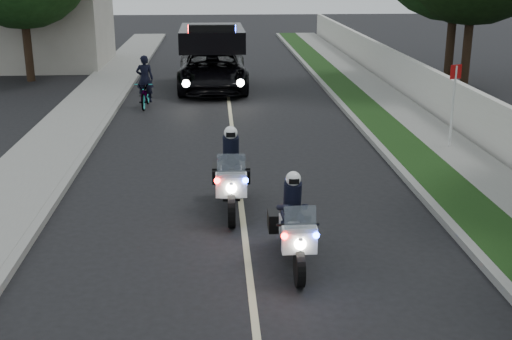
# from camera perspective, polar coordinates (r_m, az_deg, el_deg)

# --- Properties ---
(ground) EXTENTS (120.00, 120.00, 0.00)m
(ground) POSITION_cam_1_polar(r_m,az_deg,el_deg) (9.68, 0.02, -14.01)
(ground) COLOR black
(ground) RESTS_ON ground
(curb_right) EXTENTS (0.20, 60.00, 0.15)m
(curb_right) POSITION_cam_1_polar(r_m,az_deg,el_deg) (19.45, 10.26, 2.45)
(curb_right) COLOR gray
(curb_right) RESTS_ON ground
(grass_verge) EXTENTS (1.20, 60.00, 0.16)m
(grass_verge) POSITION_cam_1_polar(r_m,az_deg,el_deg) (19.63, 12.25, 2.47)
(grass_verge) COLOR #193814
(grass_verge) RESTS_ON ground
(sidewalk_right) EXTENTS (1.40, 60.00, 0.16)m
(sidewalk_right) POSITION_cam_1_polar(r_m,az_deg,el_deg) (20.02, 15.83, 2.50)
(sidewalk_right) COLOR gray
(sidewalk_right) RESTS_ON ground
(property_wall) EXTENTS (0.22, 60.00, 1.50)m
(property_wall) POSITION_cam_1_polar(r_m,az_deg,el_deg) (20.22, 18.67, 4.34)
(property_wall) COLOR beige
(property_wall) RESTS_ON ground
(curb_left) EXTENTS (0.20, 60.00, 0.15)m
(curb_left) POSITION_cam_1_polar(r_m,az_deg,el_deg) (19.23, -14.22, 2.01)
(curb_left) COLOR gray
(curb_left) RESTS_ON ground
(sidewalk_left) EXTENTS (2.00, 60.00, 0.16)m
(sidewalk_left) POSITION_cam_1_polar(r_m,az_deg,el_deg) (19.46, -17.41, 1.93)
(sidewalk_left) COLOR gray
(sidewalk_left) RESTS_ON ground
(lane_marking) EXTENTS (0.12, 50.00, 0.01)m
(lane_marking) POSITION_cam_1_polar(r_m,az_deg,el_deg) (18.92, -1.91, 2.07)
(lane_marking) COLOR #BFB78C
(lane_marking) RESTS_ON ground
(police_moto_left) EXTENTS (0.80, 2.16, 1.82)m
(police_moto_left) POSITION_cam_1_polar(r_m,az_deg,el_deg) (14.08, -2.13, -3.50)
(police_moto_left) COLOR silver
(police_moto_left) RESTS_ON ground
(police_moto_right) EXTENTS (0.70, 1.97, 1.67)m
(police_moto_right) POSITION_cam_1_polar(r_m,az_deg,el_deg) (11.70, 3.21, -8.11)
(police_moto_right) COLOR silver
(police_moto_right) RESTS_ON ground
(police_suv) EXTENTS (2.85, 6.07, 2.94)m
(police_suv) POSITION_cam_1_polar(r_m,az_deg,el_deg) (27.74, -3.76, 7.05)
(police_suv) COLOR black
(police_suv) RESTS_ON ground
(bicycle) EXTENTS (0.69, 1.84, 0.95)m
(bicycle) POSITION_cam_1_polar(r_m,az_deg,el_deg) (24.45, -9.52, 5.40)
(bicycle) COLOR black
(bicycle) RESTS_ON ground
(cyclist) EXTENTS (0.62, 0.42, 1.70)m
(cyclist) POSITION_cam_1_polar(r_m,az_deg,el_deg) (24.45, -9.52, 5.40)
(cyclist) COLOR black
(cyclist) RESTS_ON ground
(sign_post) EXTENTS (0.52, 0.52, 2.52)m
(sign_post) POSITION_cam_1_polar(r_m,az_deg,el_deg) (19.19, 16.40, 1.56)
(sign_post) COLOR #A1130B
(sign_post) RESTS_ON ground
(tree_right_c) EXTENTS (9.45, 9.45, 12.00)m
(tree_right_c) POSITION_cam_1_polar(r_m,az_deg,el_deg) (29.33, 17.57, 6.85)
(tree_right_c) COLOR black
(tree_right_c) RESTS_ON ground
(tree_right_d) EXTENTS (8.40, 8.40, 12.37)m
(tree_right_d) POSITION_cam_1_polar(r_m,az_deg,el_deg) (29.84, 16.24, 7.14)
(tree_right_d) COLOR #183C14
(tree_right_d) RESTS_ON ground
(tree_left_near) EXTENTS (7.20, 7.20, 10.57)m
(tree_left_near) POSITION_cam_1_polar(r_m,az_deg,el_deg) (31.23, -18.95, 7.33)
(tree_left_near) COLOR #1A4416
(tree_left_near) RESTS_ON ground
(tree_left_far) EXTENTS (7.91, 7.91, 10.49)m
(tree_left_far) POSITION_cam_1_polar(r_m,az_deg,el_deg) (35.88, -18.56, 8.59)
(tree_left_far) COLOR black
(tree_left_far) RESTS_ON ground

